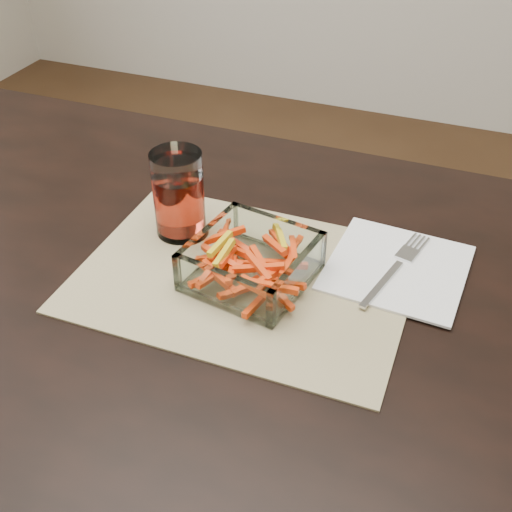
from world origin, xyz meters
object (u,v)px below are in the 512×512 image
Objects in this scene: tumbler at (179,197)px; glass_bowl at (252,264)px; dining_table at (147,316)px; fork at (397,266)px.

glass_bowl is at bearing -25.38° from tumbler.
dining_table is 8.36× the size of fork.
dining_table is at bearing -145.11° from fork.
glass_bowl is at bearing -139.61° from fork.
tumbler reaches higher than glass_bowl.
glass_bowl reaches higher than dining_table.
fork is (0.32, 0.02, -0.06)m from tumbler.
glass_bowl is 0.91× the size of fork.
fork reaches higher than dining_table.
fork is at bearing 26.41° from glass_bowl.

